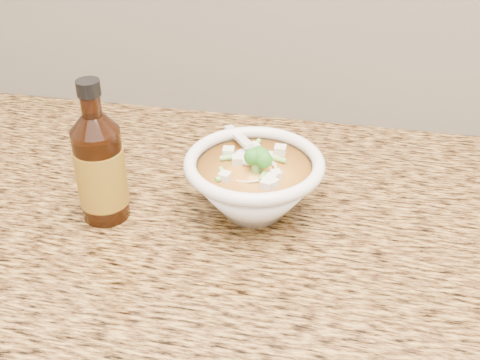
# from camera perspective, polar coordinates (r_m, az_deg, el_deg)

# --- Properties ---
(counter_slab) EXTENTS (4.00, 0.68, 0.04)m
(counter_slab) POSITION_cam_1_polar(r_m,az_deg,el_deg) (0.87, 14.04, -5.69)
(counter_slab) COLOR #A37D3C
(counter_slab) RESTS_ON cabinet
(soup_bowl) EXTENTS (0.20, 0.21, 0.11)m
(soup_bowl) POSITION_cam_1_polar(r_m,az_deg,el_deg) (0.84, 1.33, -0.41)
(soup_bowl) COLOR white
(soup_bowl) RESTS_ON counter_slab
(hot_sauce_bottle) EXTENTS (0.09, 0.09, 0.21)m
(hot_sauce_bottle) POSITION_cam_1_polar(r_m,az_deg,el_deg) (0.84, -13.11, 1.10)
(hot_sauce_bottle) COLOR black
(hot_sauce_bottle) RESTS_ON counter_slab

